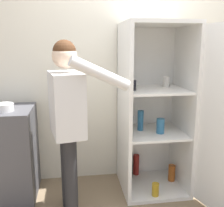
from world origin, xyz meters
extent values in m
cube|color=silver|center=(0.00, 0.98, 1.27)|extent=(7.00, 0.06, 2.55)
cube|color=white|center=(0.16, 0.61, 0.02)|extent=(0.67, 0.65, 0.04)
cube|color=white|center=(0.16, 0.61, 1.73)|extent=(0.67, 0.65, 0.04)
cube|color=white|center=(0.16, 0.91, 0.88)|extent=(0.67, 0.03, 1.68)
cube|color=white|center=(-0.16, 0.61, 0.88)|extent=(0.04, 0.65, 1.68)
cube|color=white|center=(0.48, 0.61, 0.88)|extent=(0.04, 0.65, 1.68)
cube|color=white|center=(0.16, 0.61, 0.63)|extent=(0.60, 0.58, 0.02)
cube|color=white|center=(0.16, 0.61, 1.09)|extent=(0.60, 0.58, 0.02)
cylinder|color=teal|center=(0.03, 0.66, 0.75)|extent=(0.06, 0.06, 0.22)
cylinder|color=maroon|center=(0.04, 0.84, 0.16)|extent=(0.07, 0.07, 0.24)
cylinder|color=#1E5123|center=(-0.07, 0.78, 0.16)|extent=(0.07, 0.07, 0.26)
cylinder|color=#B78C1E|center=(0.13, 0.37, 0.10)|extent=(0.07, 0.07, 0.13)
cylinder|color=teal|center=(0.21, 0.53, 0.72)|extent=(0.08, 0.08, 0.15)
cylinder|color=black|center=(-0.09, 0.54, 1.15)|extent=(0.07, 0.07, 0.10)
cylinder|color=#9E4C19|center=(0.40, 0.63, 0.13)|extent=(0.08, 0.08, 0.19)
cylinder|color=beige|center=(0.31, 0.70, 1.15)|extent=(0.07, 0.07, 0.11)
cylinder|color=#262628|center=(-0.74, 0.39, 0.38)|extent=(0.12, 0.12, 0.76)
cylinder|color=#262628|center=(-0.71, 0.21, 0.38)|extent=(0.12, 0.12, 0.76)
cube|color=silver|center=(-0.73, 0.30, 1.04)|extent=(0.34, 0.50, 0.54)
sphere|color=beige|center=(-0.73, 0.30, 1.44)|extent=(0.21, 0.21, 0.21)
sphere|color=#4C2D19|center=(-0.73, 0.30, 1.48)|extent=(0.19, 0.19, 0.19)
cylinder|color=silver|center=(-0.78, 0.55, 1.01)|extent=(0.09, 0.09, 0.51)
cylinder|color=silver|center=(-0.45, 0.10, 1.31)|extent=(0.51, 0.19, 0.30)
cube|color=#4C4C51|center=(-1.39, 0.65, 0.46)|extent=(0.64, 0.57, 0.93)
cylinder|color=white|center=(-1.31, 0.55, 0.96)|extent=(0.18, 0.18, 0.07)
camera|label=1|loc=(-0.66, -1.94, 1.53)|focal=42.00mm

